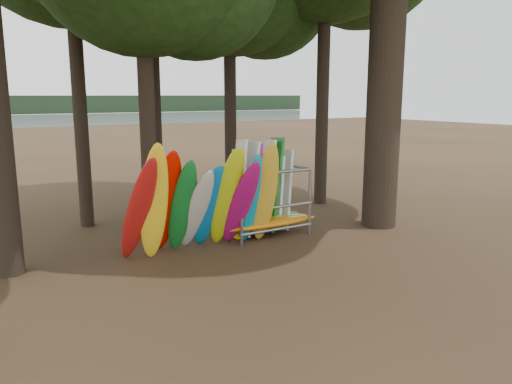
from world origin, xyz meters
TOP-DOWN VIEW (x-y plane):
  - ground at (0.00, 0.00)m, footprint 120.00×120.00m
  - lake at (0.00, 60.00)m, footprint 160.00×160.00m
  - kayak_row at (-1.24, 1.18)m, footprint 4.42×2.22m
  - storage_rack at (1.06, 2.01)m, footprint 3.12×1.55m

SIDE VIEW (x-z plane):
  - ground at x=0.00m, z-range 0.00..0.00m
  - lake at x=0.00m, z-range 0.00..0.00m
  - storage_rack at x=1.06m, z-range -0.48..2.38m
  - kayak_row at x=-1.24m, z-range -0.24..2.91m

